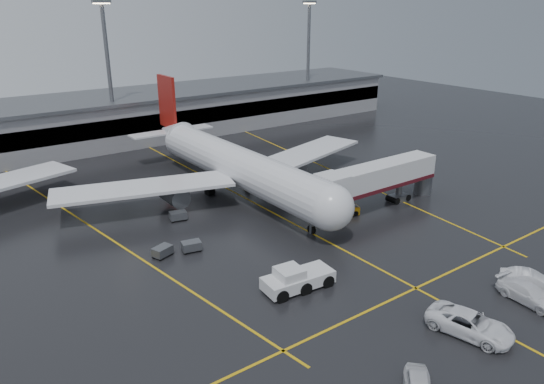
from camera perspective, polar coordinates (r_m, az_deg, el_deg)
ground at (r=64.12m, az=0.39°, el=-2.49°), size 220.00×220.00×0.00m
apron_line_centre at (r=64.12m, az=0.39°, el=-2.48°), size 0.25×90.00×0.02m
apron_line_stop at (r=50.04m, az=15.78°, el=-10.30°), size 60.00×0.25×0.02m
apron_line_left at (r=64.47m, az=-19.63°, el=-3.60°), size 9.99×69.35×0.02m
apron_line_right at (r=82.17m, az=6.37°, el=2.59°), size 7.57×69.64×0.02m
terminal at (r=103.78m, az=-15.69°, el=8.16°), size 122.00×19.00×8.60m
light_mast_mid at (r=95.04m, az=-17.82°, el=13.11°), size 3.00×1.20×25.45m
light_mast_right at (r=117.35m, az=4.08°, el=15.20°), size 3.00×1.20×25.45m
main_airliner at (r=70.26m, az=-4.31°, el=3.17°), size 48.80×45.60×14.10m
jet_bridge at (r=66.13m, az=11.84°, el=1.43°), size 19.90×3.40×6.05m
pushback_tractor at (r=47.74m, az=2.73°, el=-9.74°), size 6.98×3.46×2.41m
belt_loader at (r=64.60m, az=8.27°, el=-2.05°), size 3.49×2.53×2.04m
service_van_a at (r=44.73m, az=21.25°, el=-13.58°), size 4.61×7.28×1.87m
service_van_b at (r=51.12m, az=26.80°, el=-10.12°), size 2.83×5.93×1.67m
service_van_c at (r=53.45m, az=26.85°, el=-8.77°), size 4.27×5.29×1.69m
baggage_cart_a at (r=55.26m, az=-9.00°, el=-5.96°), size 2.23×1.69×1.12m
baggage_cart_b at (r=54.72m, az=-12.16°, el=-6.46°), size 2.32×1.90×1.12m
baggage_cart_c at (r=63.17m, az=-10.45°, el=-2.59°), size 2.23×1.70×1.12m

